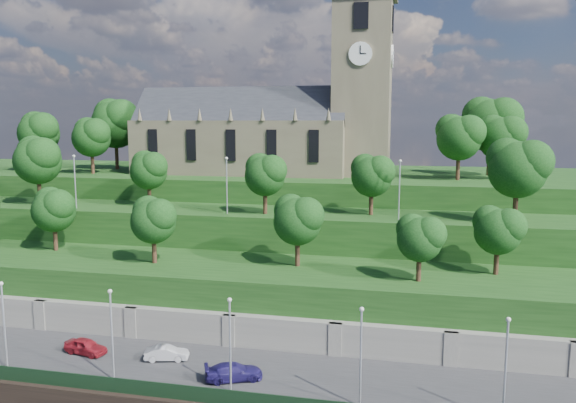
% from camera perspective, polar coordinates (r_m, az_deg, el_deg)
% --- Properties ---
extents(promenade, '(160.00, 12.00, 2.00)m').
position_cam_1_polar(promenade, '(52.44, -13.26, -16.78)').
color(promenade, '#2D2D30').
rests_on(promenade, ground).
extents(fence, '(160.00, 0.10, 1.20)m').
position_cam_1_polar(fence, '(47.44, -16.27, -17.56)').
color(fence, black).
rests_on(fence, promenade).
extents(retaining_wall, '(160.00, 2.10, 5.00)m').
position_cam_1_polar(retaining_wall, '(56.85, -10.65, -13.04)').
color(retaining_wall, slate).
rests_on(retaining_wall, ground).
extents(embankment_lower, '(160.00, 12.00, 8.00)m').
position_cam_1_polar(embankment_lower, '(61.60, -8.47, -9.81)').
color(embankment_lower, '#173B13').
rests_on(embankment_lower, ground).
extents(embankment_upper, '(160.00, 10.00, 12.00)m').
position_cam_1_polar(embankment_upper, '(71.04, -5.35, -5.65)').
color(embankment_upper, '#173B13').
rests_on(embankment_upper, ground).
extents(hilltop, '(160.00, 32.00, 15.00)m').
position_cam_1_polar(hilltop, '(90.54, -1.33, -1.63)').
color(hilltop, '#173B13').
rests_on(hilltop, ground).
extents(church, '(38.60, 12.35, 27.60)m').
position_cam_1_polar(church, '(85.13, -1.48, 7.90)').
color(church, brown).
rests_on(church, hilltop).
extents(trees_lower, '(63.77, 8.60, 7.47)m').
position_cam_1_polar(trees_lower, '(59.14, -6.92, -1.81)').
color(trees_lower, '#341F14').
rests_on(trees_lower, embankment_lower).
extents(trees_upper, '(65.67, 8.47, 9.16)m').
position_cam_1_polar(trees_upper, '(67.27, -3.02, 3.65)').
color(trees_upper, '#341F14').
rests_on(trees_upper, embankment_upper).
extents(trees_hilltop, '(76.56, 16.70, 11.65)m').
position_cam_1_polar(trees_hilltop, '(84.89, -1.75, 7.57)').
color(trees_hilltop, '#341F14').
rests_on(trees_hilltop, hilltop).
extents(lamp_posts_promenade, '(60.36, 0.36, 7.66)m').
position_cam_1_polar(lamp_posts_promenade, '(48.40, -17.48, -12.15)').
color(lamp_posts_promenade, '#B2B2B7').
rests_on(lamp_posts_promenade, promenade).
extents(lamp_posts_upper, '(40.36, 0.36, 6.78)m').
position_cam_1_polar(lamp_posts_upper, '(66.51, -6.25, 2.13)').
color(lamp_posts_upper, '#B2B2B7').
rests_on(lamp_posts_upper, embankment_upper).
extents(car_left, '(4.34, 2.42, 1.40)m').
position_cam_1_polar(car_left, '(55.63, -19.87, -13.66)').
color(car_left, maroon).
rests_on(car_left, promenade).
extents(car_middle, '(4.03, 2.22, 1.26)m').
position_cam_1_polar(car_middle, '(52.38, -12.22, -14.83)').
color(car_middle, '#A09FA3').
rests_on(car_middle, promenade).
extents(car_right, '(5.09, 3.62, 1.37)m').
position_cam_1_polar(car_right, '(47.98, -5.54, -16.83)').
color(car_right, navy).
rests_on(car_right, promenade).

